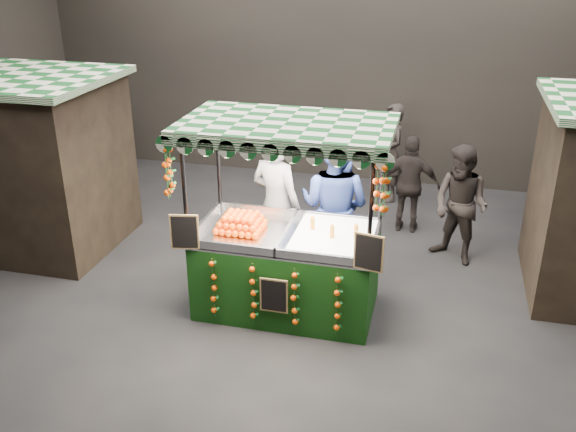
# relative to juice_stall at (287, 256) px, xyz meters

# --- Properties ---
(ground) EXTENTS (12.00, 12.00, 0.00)m
(ground) POSITION_rel_juice_stall_xyz_m (0.02, -0.01, -0.77)
(ground) COLOR black
(ground) RESTS_ON ground
(market_hall) EXTENTS (12.10, 10.10, 5.05)m
(market_hall) POSITION_rel_juice_stall_xyz_m (0.02, -0.01, 2.62)
(market_hall) COLOR black
(market_hall) RESTS_ON ground
(neighbour_stall_left) EXTENTS (3.00, 2.20, 2.60)m
(neighbour_stall_left) POSITION_rel_juice_stall_xyz_m (-4.38, 0.99, 0.54)
(neighbour_stall_left) COLOR black
(neighbour_stall_left) RESTS_ON ground
(juice_stall) EXTENTS (2.54, 1.49, 2.46)m
(juice_stall) POSITION_rel_juice_stall_xyz_m (0.00, 0.00, 0.00)
(juice_stall) COLOR black
(juice_stall) RESTS_ON ground
(vendor_grey) EXTENTS (0.88, 0.72, 2.07)m
(vendor_grey) POSITION_rel_juice_stall_xyz_m (-0.38, 0.91, 0.27)
(vendor_grey) COLOR gray
(vendor_grey) RESTS_ON ground
(vendor_blue) EXTENTS (1.20, 1.05, 2.11)m
(vendor_blue) POSITION_rel_juice_stall_xyz_m (0.41, 1.01, 0.29)
(vendor_blue) COLOR #2B3F8C
(vendor_blue) RESTS_ON ground
(shopper_0) EXTENTS (0.72, 0.65, 1.64)m
(shopper_0) POSITION_rel_juice_stall_xyz_m (-3.40, 2.07, 0.05)
(shopper_0) COLOR black
(shopper_0) RESTS_ON ground
(shopper_1) EXTENTS (1.07, 1.02, 1.75)m
(shopper_1) POSITION_rel_juice_stall_xyz_m (2.07, 1.90, 0.11)
(shopper_1) COLOR black
(shopper_1) RESTS_ON ground
(shopper_2) EXTENTS (0.94, 0.41, 1.58)m
(shopper_2) POSITION_rel_juice_stall_xyz_m (1.31, 2.78, 0.02)
(shopper_2) COLOR black
(shopper_2) RESTS_ON ground
(shopper_3) EXTENTS (1.18, 1.16, 1.63)m
(shopper_3) POSITION_rel_juice_stall_xyz_m (3.81, 4.17, 0.05)
(shopper_3) COLOR #272420
(shopper_3) RESTS_ON ground
(shopper_4) EXTENTS (1.03, 0.98, 1.77)m
(shopper_4) POSITION_rel_juice_stall_xyz_m (-4.48, 3.89, 0.12)
(shopper_4) COLOR #2C2824
(shopper_4) RESTS_ON ground
(shopper_6) EXTENTS (0.66, 0.76, 1.75)m
(shopper_6) POSITION_rel_juice_stall_xyz_m (0.88, 4.04, 0.11)
(shopper_6) COLOR black
(shopper_6) RESTS_ON ground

